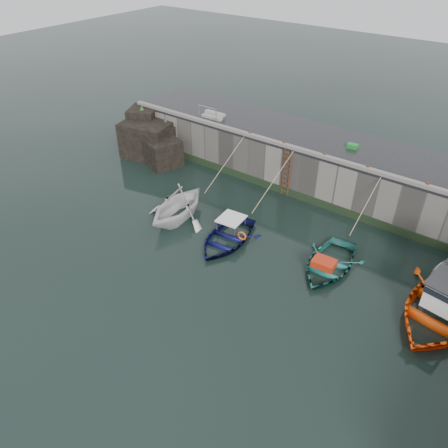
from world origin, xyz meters
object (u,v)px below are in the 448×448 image
Objects in this scene: bollard_b at (284,143)px; bollard_d at (368,168)px; boat_near_white at (178,218)px; bollard_e at (427,185)px; boat_near_blue at (226,241)px; fish_crate at (353,146)px; bollard_a at (250,134)px; bollard_c at (325,155)px; boat_near_navy at (328,267)px; ladder at (286,173)px; boat_far_orange at (444,307)px.

bollard_b is 5.30m from bollard_d.
boat_near_white is 13.73m from bollard_e.
boat_near_blue is 9.79m from fish_crate.
bollard_a is 2.50m from bollard_b.
bollard_c and bollard_d have the same top height.
bollard_a and bollard_b have the same top height.
bollard_b is 1.00× the size of bollard_c.
boat_near_navy is at bearing -41.34° from bollard_b.
ladder is 11.43× the size of bollard_e.
bollard_b reaches higher than fish_crate.
ladder is 0.44× the size of boat_far_orange.
ladder is 0.72× the size of boat_near_blue.
bollard_d is at bearing 180.00° from bollard_e.
bollard_c is (5.20, 0.00, 0.00)m from bollard_a.
bollard_d reaches higher than boat_near_blue.
fish_crate is 2.25× the size of bollard_c.
fish_crate is 5.45m from bollard_e.
bollard_c and bollard_e have the same top height.
bollard_b is at bearing 180.00° from bollard_c.
boat_far_orange is 25.92× the size of bollard_e.
bollard_b is at bearing -153.93° from fish_crate.
bollard_d is at bearing 0.00° from bollard_b.
boat_near_white is at bearing -121.23° from ladder.
ladder is at bearing -6.38° from bollard_a.
fish_crate is at bearing 156.55° from bollard_e.
bollard_d is (2.60, 0.00, 0.00)m from bollard_c.
bollard_a reaches higher than boat_near_white.
bollard_e is at bearing 2.40° from ladder.
boat_far_orange is 25.92× the size of bollard_b.
bollard_e is (5.80, 0.00, 0.00)m from bollard_c.
bollard_c reaches higher than boat_near_blue.
ladder is at bearing -145.86° from fish_crate.
bollard_c is at bearing 8.67° from ladder.
fish_crate is 6.38m from bollard_a.
ladder is at bearing 83.97° from boat_near_blue.
bollard_b is (-11.39, 5.16, 2.86)m from boat_far_orange.
bollard_b is (2.50, 0.00, 0.00)m from bollard_a.
bollard_e is at bearing 0.00° from bollard_a.
boat_far_orange is 11.53× the size of fish_crate.
bollard_a is 1.00× the size of bollard_e.
boat_near_white is 7.25m from bollard_a.
boat_near_blue is 11.06m from boat_far_orange.
bollard_c reaches higher than boat_near_white.
bollard_c is (-3.18, 5.18, 3.30)m from boat_near_navy.
bollard_a reaches higher than ladder.
fish_crate reaches higher than boat_near_navy.
bollard_c is 1.00× the size of bollard_d.
bollard_b reaches higher than boat_near_navy.
bollard_a is 5.20m from bollard_c.
bollard_c is 1.00× the size of bollard_e.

